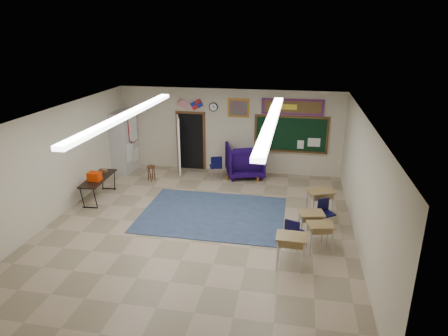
% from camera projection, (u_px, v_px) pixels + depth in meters
% --- Properties ---
extents(floor, '(9.00, 9.00, 0.00)m').
position_uv_depth(floor, '(199.00, 227.00, 10.59)').
color(floor, tan).
rests_on(floor, ground).
extents(back_wall, '(8.00, 0.04, 3.00)m').
position_uv_depth(back_wall, '(229.00, 131.00, 14.26)').
color(back_wall, beige).
rests_on(back_wall, floor).
extents(front_wall, '(8.00, 0.04, 3.00)m').
position_uv_depth(front_wall, '(123.00, 277.00, 5.92)').
color(front_wall, beige).
rests_on(front_wall, floor).
extents(left_wall, '(0.04, 9.00, 3.00)m').
position_uv_depth(left_wall, '(54.00, 164.00, 10.79)').
color(left_wall, beige).
rests_on(left_wall, floor).
extents(right_wall, '(0.04, 9.00, 3.00)m').
position_uv_depth(right_wall, '(363.00, 185.00, 9.39)').
color(right_wall, beige).
rests_on(right_wall, floor).
extents(ceiling, '(8.00, 9.00, 0.04)m').
position_uv_depth(ceiling, '(196.00, 115.00, 9.59)').
color(ceiling, silver).
rests_on(ceiling, back_wall).
extents(area_rug, '(4.00, 3.00, 0.02)m').
position_uv_depth(area_rug, '(213.00, 214.00, 11.29)').
color(area_rug, '#364A68').
rests_on(area_rug, floor).
extents(fluorescent_strips, '(3.86, 6.00, 0.10)m').
position_uv_depth(fluorescent_strips, '(197.00, 118.00, 9.61)').
color(fluorescent_strips, white).
rests_on(fluorescent_strips, ceiling).
extents(doorway, '(1.10, 0.89, 2.16)m').
position_uv_depth(doorway, '(188.00, 142.00, 14.53)').
color(doorway, black).
rests_on(doorway, back_wall).
extents(chalkboard, '(2.55, 0.14, 1.30)m').
position_uv_depth(chalkboard, '(291.00, 135.00, 13.85)').
color(chalkboard, '#533317').
rests_on(chalkboard, back_wall).
extents(bulletin_board, '(2.10, 0.05, 0.55)m').
position_uv_depth(bulletin_board, '(292.00, 107.00, 13.53)').
color(bulletin_board, '#A1190D').
rests_on(bulletin_board, back_wall).
extents(framed_art_print, '(0.75, 0.05, 0.65)m').
position_uv_depth(framed_art_print, '(239.00, 108.00, 13.88)').
color(framed_art_print, '#A46A1F').
rests_on(framed_art_print, back_wall).
extents(wall_clock, '(0.32, 0.05, 0.32)m').
position_uv_depth(wall_clock, '(213.00, 107.00, 14.04)').
color(wall_clock, black).
rests_on(wall_clock, back_wall).
extents(wall_flags, '(1.16, 0.06, 0.70)m').
position_uv_depth(wall_flags, '(190.00, 103.00, 14.12)').
color(wall_flags, red).
rests_on(wall_flags, back_wall).
extents(storage_cabinet, '(0.59, 1.25, 2.20)m').
position_uv_depth(storage_cabinet, '(125.00, 141.00, 14.44)').
color(storage_cabinet, '#ABABA6').
rests_on(storage_cabinet, floor).
extents(wingback_armchair, '(1.57, 1.59, 1.17)m').
position_uv_depth(wingback_armchair, '(245.00, 160.00, 14.05)').
color(wingback_armchair, '#140537').
rests_on(wingback_armchair, floor).
extents(student_chair_reading, '(0.55, 0.55, 0.86)m').
position_uv_depth(student_chair_reading, '(216.00, 167.00, 13.81)').
color(student_chair_reading, black).
rests_on(student_chair_reading, floor).
extents(student_chair_desk_a, '(0.51, 0.51, 0.80)m').
position_uv_depth(student_chair_desk_a, '(294.00, 233.00, 9.45)').
color(student_chair_desk_a, black).
rests_on(student_chair_desk_a, floor).
extents(student_chair_desk_b, '(0.53, 0.53, 0.76)m').
position_uv_depth(student_chair_desk_b, '(326.00, 214.00, 10.44)').
color(student_chair_desk_b, black).
rests_on(student_chair_desk_b, floor).
extents(student_desk_front_left, '(0.68, 0.57, 0.73)m').
position_uv_depth(student_desk_front_left, '(311.00, 224.00, 9.86)').
color(student_desk_front_left, olive).
rests_on(student_desk_front_left, floor).
extents(student_desk_front_right, '(0.82, 0.74, 0.81)m').
position_uv_depth(student_desk_front_right, '(320.00, 202.00, 10.97)').
color(student_desk_front_right, olive).
rests_on(student_desk_front_right, floor).
extents(student_desk_back_left, '(0.67, 0.51, 0.79)m').
position_uv_depth(student_desk_back_left, '(291.00, 250.00, 8.65)').
color(student_desk_back_left, olive).
rests_on(student_desk_back_left, floor).
extents(student_desk_back_right, '(0.68, 0.57, 0.71)m').
position_uv_depth(student_desk_back_right, '(320.00, 236.00, 9.32)').
color(student_desk_back_right, olive).
rests_on(student_desk_back_right, floor).
extents(folding_table, '(0.64, 1.67, 0.94)m').
position_uv_depth(folding_table, '(99.00, 187.00, 12.24)').
color(folding_table, black).
rests_on(folding_table, floor).
extents(wooden_stool, '(0.30, 0.30, 0.52)m').
position_uv_depth(wooden_stool, '(151.00, 173.00, 13.70)').
color(wooden_stool, '#482715').
rests_on(wooden_stool, floor).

